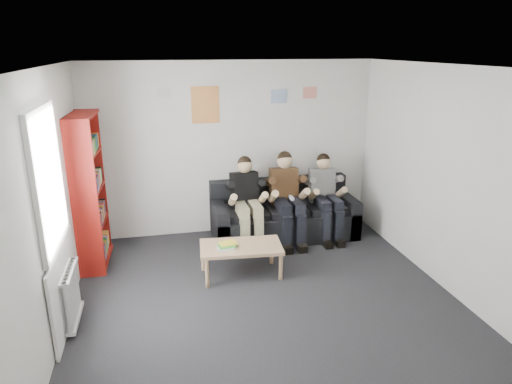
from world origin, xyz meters
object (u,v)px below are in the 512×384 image
sofa (283,217)px  coffee_table (241,249)px  bookshelf (90,191)px  person_left (247,202)px  person_middle (287,199)px  person_right (326,197)px

sofa → coffee_table: bearing=-127.7°
coffee_table → bookshelf: bearing=156.5°
coffee_table → person_left: bearing=73.8°
sofa → person_middle: size_ratio=1.63×
person_middle → bookshelf: bearing=-174.4°
bookshelf → coffee_table: 2.17m
person_right → sofa: bearing=168.2°
sofa → bookshelf: bookshelf is taller
person_middle → sofa: bearing=92.7°
sofa → person_left: (-0.62, -0.20, 0.35)m
sofa → bookshelf: bearing=-172.9°
sofa → coffee_table: size_ratio=2.12×
sofa → person_left: size_ratio=1.68×
sofa → person_right: 0.74m
person_left → person_middle: 0.62m
person_left → bookshelf: bearing=178.0°
person_middle → person_right: person_middle is taller
sofa → person_left: person_left is taller
sofa → bookshelf: (-2.80, -0.35, 0.73)m
sofa → person_right: size_ratio=1.71×
sofa → person_middle: person_middle is taller
bookshelf → person_right: 3.45m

